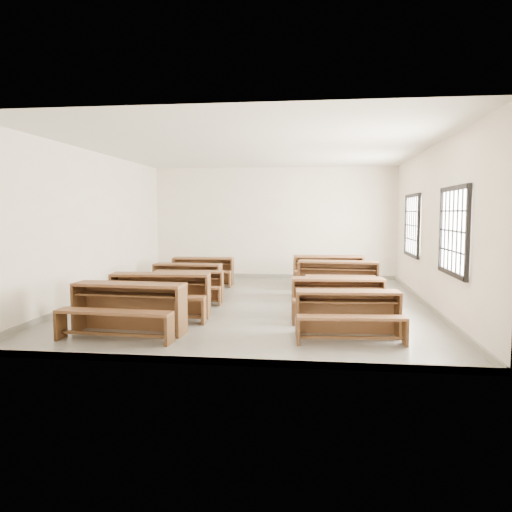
# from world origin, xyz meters

# --- Properties ---
(room) EXTENTS (8.50, 8.50, 3.20)m
(room) POSITION_xyz_m (0.09, 0.00, 2.14)
(room) COLOR gray
(room) RESTS_ON ground
(desk_set_0) EXTENTS (1.82, 1.03, 0.80)m
(desk_set_0) POSITION_xyz_m (-1.67, -2.83, 0.46)
(desk_set_0) COLOR brown
(desk_set_0) RESTS_ON ground
(desk_set_1) EXTENTS (1.85, 1.06, 0.80)m
(desk_set_1) POSITION_xyz_m (-1.56, -1.56, 0.47)
(desk_set_1) COLOR brown
(desk_set_1) RESTS_ON ground
(desk_set_2) EXTENTS (1.51, 0.87, 0.66)m
(desk_set_2) POSITION_xyz_m (-1.45, 0.05, 0.38)
(desk_set_2) COLOR brown
(desk_set_2) RESTS_ON ground
(desk_set_3) EXTENTS (1.61, 0.87, 0.71)m
(desk_set_3) POSITION_xyz_m (-1.74, 0.99, 0.41)
(desk_set_3) COLOR brown
(desk_set_3) RESTS_ON ground
(desk_set_4) EXTENTS (1.63, 0.90, 0.72)m
(desk_set_4) POSITION_xyz_m (-1.73, 2.56, 0.42)
(desk_set_4) COLOR brown
(desk_set_4) RESTS_ON ground
(desk_set_5) EXTENTS (1.63, 0.93, 0.71)m
(desk_set_5) POSITION_xyz_m (1.73, -2.61, 0.41)
(desk_set_5) COLOR brown
(desk_set_5) RESTS_ON ground
(desk_set_6) EXTENTS (1.69, 0.96, 0.74)m
(desk_set_6) POSITION_xyz_m (1.63, -1.34, 0.43)
(desk_set_6) COLOR brown
(desk_set_6) RESTS_ON ground
(desk_set_7) EXTENTS (1.42, 0.77, 0.63)m
(desk_set_7) POSITION_xyz_m (1.73, -0.19, 0.37)
(desk_set_7) COLOR brown
(desk_set_7) RESTS_ON ground
(desk_set_8) EXTENTS (1.87, 1.09, 0.81)m
(desk_set_8) POSITION_xyz_m (1.73, 1.08, 0.47)
(desk_set_8) COLOR brown
(desk_set_8) RESTS_ON ground
(desk_set_9) EXTENTS (1.84, 1.06, 0.80)m
(desk_set_9) POSITION_xyz_m (1.55, 2.59, 0.46)
(desk_set_9) COLOR brown
(desk_set_9) RESTS_ON ground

